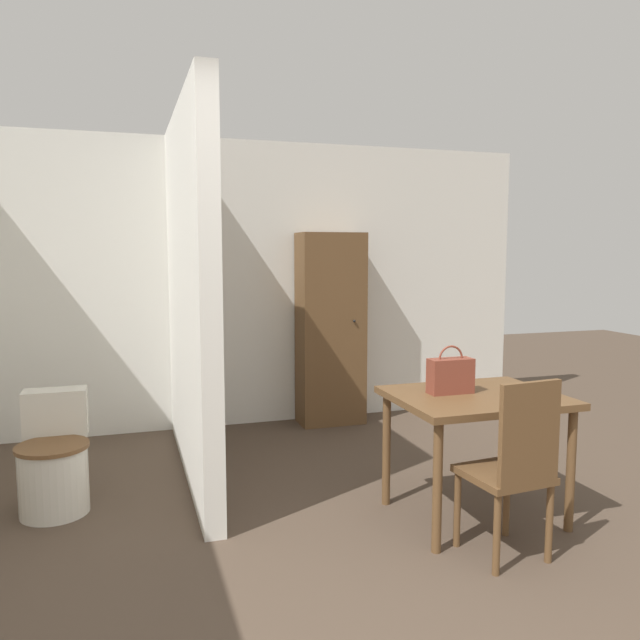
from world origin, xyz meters
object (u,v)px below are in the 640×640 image
toilet (54,463)px  wooden_cabinet (331,329)px  handbag (450,375)px  dining_table (475,410)px  wooden_chair (514,465)px

toilet → wooden_cabinet: size_ratio=0.40×
handbag → dining_table: bearing=-29.0°
dining_table → wooden_cabinet: bearing=94.0°
toilet → handbag: 2.41m
dining_table → handbag: 0.24m
dining_table → toilet: (-2.34, 0.85, -0.35)m
handbag → wooden_cabinet: 2.10m
wooden_chair → handbag: size_ratio=3.35×
wooden_cabinet → wooden_chair: bearing=-88.7°
dining_table → toilet: 2.52m
toilet → handbag: handbag is taller
toilet → wooden_cabinet: 2.61m
wooden_chair → handbag: 0.68m
wooden_chair → handbag: handbag is taller
wooden_chair → toilet: (-2.25, 1.37, -0.21)m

